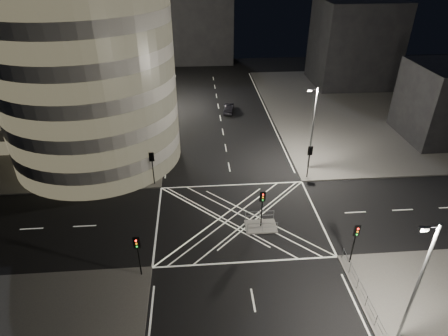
{
  "coord_description": "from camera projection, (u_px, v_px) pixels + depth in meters",
  "views": [
    {
      "loc": [
        -3.78,
        -29.12,
        23.53
      ],
      "look_at": [
        -1.05,
        4.85,
        3.0
      ],
      "focal_mm": 30.0,
      "sensor_mm": 36.0,
      "label": 1
    }
  ],
  "objects": [
    {
      "name": "tree_e",
      "position": [
        154.0,
        76.0,
        62.38
      ],
      "size": [
        4.0,
        4.0,
        6.71
      ],
      "color": "black",
      "rests_on": "sidewalk_far_left"
    },
    {
      "name": "sidewalk_far_right",
      "position": [
        393.0,
        107.0,
        62.27
      ],
      "size": [
        42.0,
        42.0,
        0.15
      ],
      "primitive_type": "cube",
      "color": "#54524F",
      "rests_on": "ground"
    },
    {
      "name": "railing_near_right",
      "position": [
        371.0,
        310.0,
        27.1
      ],
      "size": [
        0.06,
        11.7,
        1.1
      ],
      "primitive_type": "cube",
      "color": "slate",
      "rests_on": "sidewalk_near_right"
    },
    {
      "name": "ground",
      "position": [
        238.0,
        218.0,
        37.26
      ],
      "size": [
        120.0,
        120.0,
        0.0
      ],
      "primitive_type": "plane",
      "color": "black",
      "rests_on": "ground"
    },
    {
      "name": "tree_d",
      "position": [
        150.0,
        82.0,
        56.81
      ],
      "size": [
        4.92,
        4.92,
        8.1
      ],
      "color": "black",
      "rests_on": "sidewalk_far_left"
    },
    {
      "name": "street_lamp_right_far",
      "position": [
        312.0,
        127.0,
        42.74
      ],
      "size": [
        1.25,
        0.25,
        10.0
      ],
      "color": "slate",
      "rests_on": "sidewalk_far_right"
    },
    {
      "name": "traffic_signal_fr",
      "position": [
        310.0,
        156.0,
        42.17
      ],
      "size": [
        0.55,
        0.22,
        4.0
      ],
      "color": "black",
      "rests_on": "sidewalk_far_right"
    },
    {
      "name": "office_tower_curved",
      "position": [
        53.0,
        48.0,
        45.31
      ],
      "size": [
        30.0,
        29.0,
        27.2
      ],
      "color": "#9A9792",
      "rests_on": "sidewalk_far_left"
    },
    {
      "name": "sedan",
      "position": [
        229.0,
        108.0,
        60.32
      ],
      "size": [
        2.14,
        4.31,
        1.36
      ],
      "primitive_type": "imported",
      "rotation": [
        0.0,
        0.0,
        2.97
      ],
      "color": "black",
      "rests_on": "ground"
    },
    {
      "name": "office_block_rear",
      "position": [
        89.0,
        25.0,
        65.87
      ],
      "size": [
        24.0,
        16.0,
        22.0
      ],
      "primitive_type": "cube",
      "color": "#9A9792",
      "rests_on": "sidewalk_far_left"
    },
    {
      "name": "building_right_near",
      "position": [
        447.0,
        102.0,
        50.32
      ],
      "size": [
        10.0,
        10.0,
        10.0
      ],
      "primitive_type": "cube",
      "color": "black",
      "rests_on": "sidewalk_far_right"
    },
    {
      "name": "traffic_signal_nl",
      "position": [
        138.0,
        249.0,
        29.35
      ],
      "size": [
        0.55,
        0.22,
        4.0
      ],
      "color": "black",
      "rests_on": "sidewalk_near_left"
    },
    {
      "name": "tree_a",
      "position": [
        137.0,
        138.0,
        41.7
      ],
      "size": [
        4.05,
        4.05,
        7.09
      ],
      "color": "black",
      "rests_on": "sidewalk_far_left"
    },
    {
      "name": "tree_c",
      "position": [
        147.0,
        102.0,
        52.18
      ],
      "size": [
        4.31,
        4.31,
        6.79
      ],
      "color": "black",
      "rests_on": "sidewalk_far_left"
    },
    {
      "name": "railing_island_north",
      "position": [
        260.0,
        215.0,
        36.53
      ],
      "size": [
        2.8,
        0.06,
        1.1
      ],
      "primitive_type": "cube",
      "color": "slate",
      "rests_on": "central_island"
    },
    {
      "name": "street_lamp_right_near",
      "position": [
        417.0,
        282.0,
        23.1
      ],
      "size": [
        1.25,
        0.25,
        10.0
      ],
      "color": "slate",
      "rests_on": "sidewalk_near_right"
    },
    {
      "name": "central_island",
      "position": [
        261.0,
        226.0,
        36.08
      ],
      "size": [
        3.0,
        2.0,
        0.15
      ],
      "primitive_type": "cube",
      "color": "slate",
      "rests_on": "ground"
    },
    {
      "name": "traffic_signal_nr",
      "position": [
        355.0,
        237.0,
        30.56
      ],
      "size": [
        0.55,
        0.22,
        4.0
      ],
      "color": "black",
      "rests_on": "sidewalk_near_right"
    },
    {
      "name": "street_lamp_left_near",
      "position": [
        148.0,
        121.0,
        44.01
      ],
      "size": [
        1.25,
        0.25,
        10.0
      ],
      "color": "slate",
      "rests_on": "sidewalk_far_left"
    },
    {
      "name": "traffic_signal_fl",
      "position": [
        152.0,
        162.0,
        40.96
      ],
      "size": [
        0.55,
        0.22,
        4.0
      ],
      "color": "black",
      "rests_on": "sidewalk_far_left"
    },
    {
      "name": "railing_island_south",
      "position": [
        263.0,
        227.0,
        34.99
      ],
      "size": [
        2.8,
        0.06,
        1.1
      ],
      "primitive_type": "cube",
      "color": "slate",
      "rests_on": "central_island"
    },
    {
      "name": "building_far_end",
      "position": [
        191.0,
        20.0,
        81.87
      ],
      "size": [
        18.0,
        8.0,
        18.0
      ],
      "primitive_type": "cube",
      "color": "black",
      "rests_on": "ground"
    },
    {
      "name": "tree_b",
      "position": [
        142.0,
        115.0,
        46.72
      ],
      "size": [
        4.82,
        4.82,
        7.73
      ],
      "color": "black",
      "rests_on": "sidewalk_far_left"
    },
    {
      "name": "sidewalk_far_left",
      "position": [
        34.0,
        118.0,
        58.29
      ],
      "size": [
        42.0,
        42.0,
        0.15
      ],
      "primitive_type": "cube",
      "color": "#54524F",
      "rests_on": "ground"
    },
    {
      "name": "street_lamp_left_far",
      "position": [
        159.0,
        75.0,
        59.37
      ],
      "size": [
        1.25,
        0.25,
        10.0
      ],
      "color": "slate",
      "rests_on": "sidewalk_far_left"
    },
    {
      "name": "traffic_signal_island",
      "position": [
        262.0,
        203.0,
        34.62
      ],
      "size": [
        0.55,
        0.22,
        4.0
      ],
      "color": "black",
      "rests_on": "central_island"
    },
    {
      "name": "building_right_far",
      "position": [
        354.0,
        43.0,
        69.25
      ],
      "size": [
        14.0,
        12.0,
        15.0
      ],
      "primitive_type": "cube",
      "color": "black",
      "rests_on": "sidewalk_far_right"
    }
  ]
}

